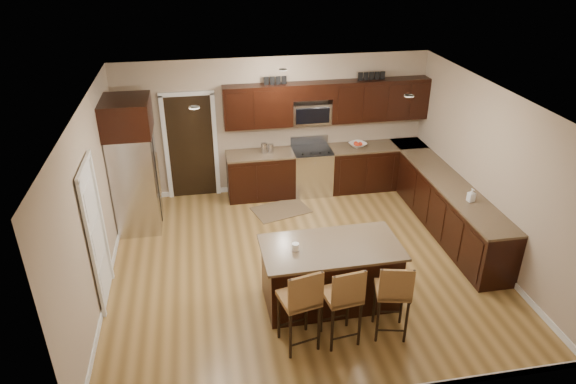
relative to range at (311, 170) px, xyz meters
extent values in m
plane|color=olive|center=(-0.68, -2.45, -0.47)|extent=(6.00, 6.00, 0.00)
plane|color=silver|center=(-0.68, -2.45, 2.23)|extent=(6.00, 6.00, 0.00)
plane|color=tan|center=(-0.68, 0.30, 0.88)|extent=(6.00, 0.00, 6.00)
plane|color=tan|center=(-3.68, -2.45, 0.88)|extent=(0.00, 5.50, 5.50)
plane|color=tan|center=(2.32, -2.45, 0.88)|extent=(0.00, 5.50, 5.50)
cube|color=black|center=(-1.03, 0.00, -0.03)|extent=(1.30, 0.60, 0.88)
cube|color=black|center=(1.35, 0.00, -0.03)|extent=(1.94, 0.60, 0.88)
cube|color=black|center=(2.02, -1.98, -0.03)|extent=(0.60, 3.35, 0.88)
cube|color=brown|center=(-1.03, 0.00, 0.43)|extent=(1.30, 0.63, 0.04)
cube|color=brown|center=(1.35, 0.00, 0.43)|extent=(1.94, 0.63, 0.04)
cube|color=brown|center=(2.02, -1.98, 0.43)|extent=(0.63, 3.35, 0.04)
cube|color=black|center=(-1.03, 0.13, 1.35)|extent=(1.30, 0.33, 0.80)
cube|color=black|center=(1.35, 0.13, 1.35)|extent=(1.94, 0.33, 0.80)
cube|color=black|center=(0.00, 0.13, 1.60)|extent=(0.76, 0.33, 0.30)
cube|color=silver|center=(0.00, 0.00, -0.02)|extent=(0.76, 0.64, 0.90)
cube|color=black|center=(0.00, 0.00, 0.44)|extent=(0.76, 0.60, 0.03)
cube|color=black|center=(0.00, -0.30, -0.02)|extent=(0.65, 0.01, 0.45)
cube|color=silver|center=(0.00, 0.27, 0.55)|extent=(0.76, 0.05, 0.18)
cube|color=silver|center=(0.00, 0.15, 1.15)|extent=(0.76, 0.31, 0.40)
cube|color=black|center=(-2.33, 0.28, 0.56)|extent=(0.85, 0.03, 2.06)
cube|color=white|center=(-3.66, -2.75, 0.55)|extent=(0.03, 0.80, 2.04)
cube|color=black|center=(-0.49, -3.41, -0.03)|extent=(1.83, 0.94, 0.88)
cube|color=brown|center=(-0.49, -3.41, 0.43)|extent=(1.93, 1.04, 0.04)
cube|color=black|center=(-0.49, -3.41, -0.43)|extent=(1.75, 0.86, 0.09)
cube|color=olive|center=(-1.10, -4.19, 0.26)|extent=(0.54, 0.54, 0.06)
cube|color=olive|center=(-1.05, -4.39, 0.49)|extent=(0.45, 0.14, 0.48)
cylinder|color=black|center=(-1.29, -4.38, -0.12)|extent=(0.04, 0.04, 0.70)
cylinder|color=black|center=(-0.90, -4.38, -0.12)|extent=(0.04, 0.04, 0.70)
cylinder|color=black|center=(-1.29, -4.00, -0.12)|extent=(0.04, 0.04, 0.70)
cylinder|color=black|center=(-0.90, -4.00, -0.12)|extent=(0.04, 0.04, 0.70)
cube|color=olive|center=(-0.55, -4.19, 0.23)|extent=(0.49, 0.49, 0.06)
cube|color=olive|center=(-0.53, -4.39, 0.46)|extent=(0.44, 0.10, 0.47)
cylinder|color=black|center=(-0.74, -4.38, -0.14)|extent=(0.04, 0.04, 0.67)
cylinder|color=black|center=(-0.36, -4.38, -0.14)|extent=(0.04, 0.04, 0.67)
cylinder|color=black|center=(-0.74, -4.00, -0.14)|extent=(0.04, 0.04, 0.67)
cylinder|color=black|center=(-0.36, -4.00, -0.14)|extent=(0.04, 0.04, 0.67)
cube|color=olive|center=(0.12, -4.19, 0.21)|extent=(0.51, 0.51, 0.06)
cube|color=olive|center=(0.08, -4.38, 0.44)|extent=(0.42, 0.13, 0.45)
cylinder|color=black|center=(-0.06, -4.37, -0.14)|extent=(0.04, 0.04, 0.66)
cylinder|color=black|center=(0.30, -4.37, -0.14)|extent=(0.04, 0.04, 0.66)
cylinder|color=black|center=(-0.06, -4.01, -0.14)|extent=(0.04, 0.04, 0.66)
cylinder|color=black|center=(0.30, -4.01, -0.14)|extent=(0.04, 0.04, 0.66)
cube|color=silver|center=(-3.30, -0.76, 0.41)|extent=(0.72, 0.88, 1.77)
cube|color=black|center=(-2.94, -0.76, 0.41)|extent=(0.01, 0.02, 1.68)
cylinder|color=silver|center=(-2.91, -0.84, 0.50)|extent=(0.02, 0.02, 0.79)
cylinder|color=silver|center=(-2.91, -0.68, 0.50)|extent=(0.02, 0.02, 0.79)
cube|color=black|center=(-3.30, -0.76, 1.59)|extent=(0.78, 0.94, 0.58)
cube|color=brown|center=(-0.74, -0.67, -0.47)|extent=(1.17, 0.94, 0.01)
imported|color=silver|center=(0.93, 0.00, 0.49)|extent=(0.43, 0.43, 0.08)
imported|color=#B2B2B2|center=(2.02, -2.53, 0.56)|extent=(0.11, 0.11, 0.22)
cylinder|color=silver|center=(-0.94, 0.00, 0.55)|extent=(0.12, 0.12, 0.20)
cylinder|color=silver|center=(-0.82, 0.00, 0.53)|extent=(0.11, 0.11, 0.17)
cylinder|color=white|center=(-0.99, -3.41, 0.50)|extent=(0.10, 0.10, 0.10)
camera|label=1|loc=(-2.12, -9.10, 4.31)|focal=32.00mm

